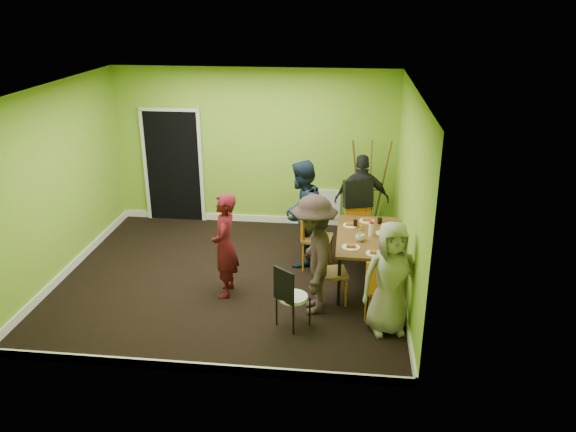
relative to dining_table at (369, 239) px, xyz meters
name	(u,v)px	position (x,y,z in m)	size (l,w,h in m)	color
ground	(232,278)	(-1.99, -0.09, -0.70)	(5.00, 5.00, 0.00)	black
room_walls	(228,215)	(-2.02, -0.04, 0.29)	(5.04, 4.54, 2.82)	#8DB92F
dining_table	(369,239)	(0.00, 0.00, 0.00)	(0.90, 1.50, 0.75)	black
chair_left_far	(312,232)	(-0.84, 0.43, -0.11)	(0.49, 0.48, 1.05)	orange
chair_left_near	(327,267)	(-0.56, -0.61, -0.17)	(0.46, 0.46, 0.94)	orange
chair_back_end	(359,201)	(-0.14, 1.23, 0.12)	(0.60, 0.66, 1.15)	orange
chair_front_end	(380,287)	(0.13, -1.01, -0.21)	(0.42, 0.42, 0.86)	orange
chair_bentwood	(290,294)	(-0.99, -1.30, -0.23)	(0.46, 0.46, 0.85)	black
easel	(369,187)	(0.04, 1.90, 0.14)	(0.68, 0.64, 1.69)	brown
plate_near_left	(350,225)	(-0.26, 0.33, 0.06)	(0.22, 0.22, 0.01)	white
plate_near_right	(351,247)	(-0.25, -0.44, 0.06)	(0.24, 0.24, 0.01)	white
plate_far_back	(367,221)	(-0.02, 0.54, 0.06)	(0.23, 0.23, 0.01)	white
plate_far_front	(375,253)	(0.07, -0.60, 0.06)	(0.23, 0.23, 0.01)	white
plate_wall_back	(384,233)	(0.21, 0.09, 0.06)	(0.22, 0.22, 0.01)	white
plate_wall_front	(388,241)	(0.26, -0.17, 0.06)	(0.21, 0.21, 0.01)	white
thermos	(371,230)	(0.02, -0.01, 0.15)	(0.07, 0.07, 0.19)	white
blue_bottle	(386,241)	(0.22, -0.40, 0.16)	(0.08, 0.08, 0.21)	blue
orange_bottle	(361,228)	(-0.11, 0.18, 0.09)	(0.04, 0.04, 0.08)	orange
glass_mid	(355,223)	(-0.19, 0.30, 0.11)	(0.06, 0.06, 0.11)	black
glass_back	(380,221)	(0.17, 0.47, 0.10)	(0.07, 0.07, 0.09)	black
glass_front	(384,246)	(0.19, -0.43, 0.10)	(0.06, 0.06, 0.09)	black
cup_a	(360,238)	(-0.13, -0.20, 0.10)	(0.12, 0.12, 0.10)	white
cup_b	(385,231)	(0.22, 0.08, 0.10)	(0.09, 0.09, 0.08)	white
person_standing	(225,245)	(-1.96, -0.55, 0.05)	(0.54, 0.36, 1.49)	#4F0D15
person_left_far	(301,214)	(-1.01, 0.54, 0.13)	(0.80, 0.63, 1.66)	#152336
person_left_near	(314,255)	(-0.73, -0.84, 0.11)	(1.04, 0.60, 1.61)	#302220
person_back_end	(362,200)	(-0.09, 1.42, 0.07)	(0.90, 0.38, 1.54)	black
person_front_end	(390,278)	(0.23, -1.23, 0.03)	(0.71, 0.46, 1.46)	gray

